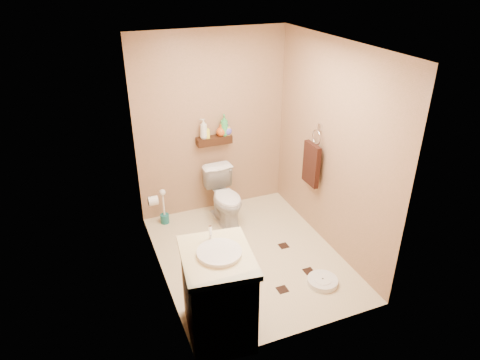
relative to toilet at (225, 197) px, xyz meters
name	(u,v)px	position (x,y,z in m)	size (l,w,h in m)	color
ground	(249,256)	(-0.02, -0.83, -0.35)	(2.50, 2.50, 0.00)	beige
wall_back	(212,125)	(-0.02, 0.42, 0.85)	(2.00, 0.04, 2.40)	#A97B60
wall_front	(310,224)	(-0.02, -2.08, 0.85)	(2.00, 0.04, 2.40)	#A97B60
wall_left	(155,180)	(-1.02, -0.83, 0.85)	(0.04, 2.50, 2.40)	#A97B60
wall_right	(332,149)	(0.98, -0.83, 0.85)	(0.04, 2.50, 2.40)	#A97B60
ceiling	(251,45)	(-0.02, -0.83, 2.05)	(2.00, 2.50, 0.02)	white
wall_shelf	(214,140)	(-0.02, 0.34, 0.67)	(0.46, 0.14, 0.10)	#321B0D
floor_accents	(253,259)	(0.01, -0.91, -0.35)	(1.20, 1.26, 0.01)	black
toilet	(225,197)	(0.00, 0.00, 0.00)	(0.39, 0.69, 0.70)	white
vanity	(218,294)	(-0.72, -1.78, 0.10)	(0.68, 0.80, 1.02)	brown
bathroom_scale	(322,281)	(0.53, -1.57, -0.32)	(0.40, 0.40, 0.07)	white
toilet_brush	(164,211)	(-0.77, 0.24, -0.18)	(0.11, 0.11, 0.50)	#1A6A6A
towel_ring	(312,162)	(0.89, -0.58, 0.59)	(0.12, 0.30, 0.76)	silver
toilet_paper	(153,201)	(-0.96, -0.18, 0.25)	(0.12, 0.11, 0.12)	white
bottle_a	(204,129)	(-0.15, 0.34, 0.85)	(0.10, 0.10, 0.26)	silver
bottle_b	(206,132)	(-0.12, 0.34, 0.80)	(0.08, 0.08, 0.17)	#FEF635
bottle_c	(221,130)	(0.08, 0.34, 0.80)	(0.12, 0.12, 0.16)	#D05518
bottle_d	(224,125)	(0.12, 0.34, 0.86)	(0.11, 0.11, 0.28)	green
bottle_e	(227,129)	(0.15, 0.34, 0.80)	(0.08, 0.08, 0.17)	#EABD4E
bottle_f	(227,129)	(0.16, 0.34, 0.80)	(0.12, 0.12, 0.16)	#5E57D9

